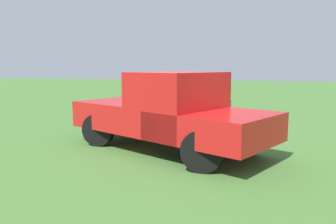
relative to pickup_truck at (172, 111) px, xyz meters
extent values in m
plane|color=#477533|center=(0.10, 0.12, -0.95)|extent=(80.00, 80.00, 0.00)
cylinder|color=black|center=(-1.87, -0.03, -0.55)|extent=(0.80, 0.22, 0.80)
cylinder|color=black|center=(-1.19, 1.45, -0.55)|extent=(0.80, 0.22, 0.80)
cylinder|color=black|center=(0.96, -1.34, -0.55)|extent=(0.80, 0.22, 0.80)
cylinder|color=black|center=(1.65, 0.14, -0.55)|extent=(0.80, 0.22, 0.80)
cube|color=red|center=(-1.44, 0.67, -0.21)|extent=(2.58, 2.57, 0.64)
cube|color=red|center=(0.15, -0.07, 0.17)|extent=(2.23, 2.41, 1.40)
cube|color=slate|center=(0.15, -0.07, 0.61)|extent=(1.95, 2.17, 0.48)
cube|color=red|center=(1.04, -0.48, -0.23)|extent=(2.94, 2.74, 0.60)
cube|color=silver|center=(-2.27, 1.05, -0.47)|extent=(0.89, 1.73, 0.16)
cylinder|color=navy|center=(0.79, 4.53, -0.56)|extent=(0.14, 0.14, 0.78)
cylinder|color=navy|center=(0.64, 4.41, -0.56)|extent=(0.14, 0.14, 0.78)
cylinder|color=silver|center=(0.72, 4.47, 0.13)|extent=(0.45, 0.45, 0.58)
sphere|color=#D8AD84|center=(0.72, 4.47, 0.56)|extent=(0.21, 0.21, 0.21)
cone|color=orange|center=(-2.04, 3.18, -0.67)|extent=(0.32, 0.32, 0.55)
camera|label=1|loc=(2.06, -7.19, 0.99)|focal=35.35mm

